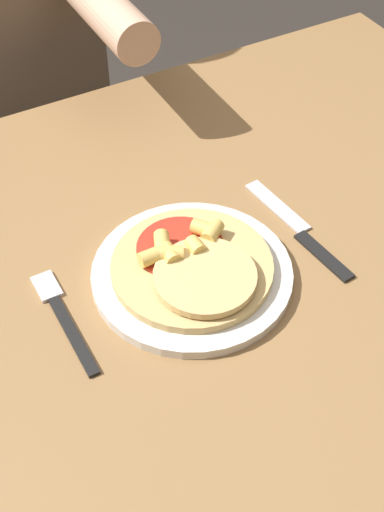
% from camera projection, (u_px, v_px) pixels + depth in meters
% --- Properties ---
extents(ground_plane, '(8.00, 8.00, 0.00)m').
position_uv_depth(ground_plane, '(186.00, 508.00, 1.48)').
color(ground_plane, '#2D2823').
extents(dining_table, '(1.24, 0.83, 0.76)m').
position_uv_depth(dining_table, '(183.00, 311.00, 1.02)').
color(dining_table, olive).
rests_on(dining_table, ground_plane).
extents(plate, '(0.26, 0.26, 0.01)m').
position_uv_depth(plate, '(192.00, 274.00, 0.91)').
color(plate, silver).
rests_on(plate, dining_table).
extents(pizza, '(0.21, 0.21, 0.04)m').
position_uv_depth(pizza, '(193.00, 266.00, 0.89)').
color(pizza, tan).
rests_on(pizza, plate).
extents(fork, '(0.03, 0.18, 0.00)m').
position_uv_depth(fork, '(62.00, 314.00, 0.87)').
color(fork, black).
rests_on(fork, dining_table).
extents(knife, '(0.03, 0.22, 0.00)m').
position_uv_depth(knife, '(299.00, 230.00, 0.97)').
color(knife, black).
rests_on(knife, dining_table).
extents(person_diner, '(0.33, 0.52, 1.24)m').
position_uv_depth(person_diner, '(7.00, 48.00, 1.36)').
color(person_diner, '#2D2D38').
rests_on(person_diner, ground_plane).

